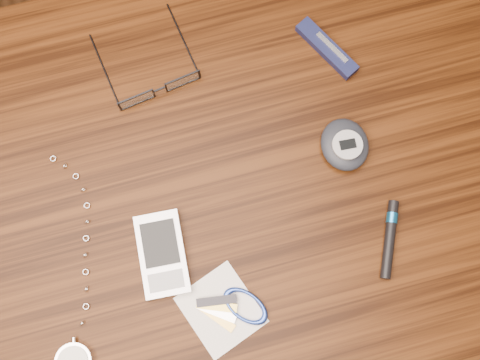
{
  "coord_description": "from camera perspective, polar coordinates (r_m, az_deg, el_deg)",
  "views": [
    {
      "loc": [
        0.0,
        -0.13,
        1.5
      ],
      "look_at": [
        0.05,
        0.03,
        0.76
      ],
      "focal_mm": 45.0,
      "sensor_mm": 36.0,
      "label": 1
    }
  ],
  "objects": [
    {
      "name": "notepad_keys",
      "position": [
        0.74,
        -0.65,
        -12.01
      ],
      "size": [
        0.12,
        0.11,
        0.01
      ],
      "color": "white",
      "rests_on": "desk"
    },
    {
      "name": "desk",
      "position": [
        0.86,
        -2.51,
        -4.32
      ],
      "size": [
        1.0,
        0.7,
        0.75
      ],
      "color": "#391B09",
      "rests_on": "ground"
    },
    {
      "name": "ground",
      "position": [
        1.5,
        -1.45,
        -7.97
      ],
      "size": [
        3.8,
        3.8,
        0.0
      ],
      "primitive_type": "plane",
      "color": "#472814",
      "rests_on": "ground"
    },
    {
      "name": "pda_phone",
      "position": [
        0.75,
        -7.38,
        -6.99
      ],
      "size": [
        0.06,
        0.11,
        0.02
      ],
      "color": "#B2B2B6",
      "rests_on": "desk"
    },
    {
      "name": "pedometer",
      "position": [
        0.78,
        9.91,
        3.32
      ],
      "size": [
        0.07,
        0.07,
        0.03
      ],
      "color": "#1F232A",
      "rests_on": "desk"
    },
    {
      "name": "pocket_watch",
      "position": [
        0.77,
        -15.45,
        -15.64
      ],
      "size": [
        0.08,
        0.28,
        0.01
      ],
      "color": "silver",
      "rests_on": "desk"
    },
    {
      "name": "pocket_knife",
      "position": [
        0.83,
        8.24,
        12.26
      ],
      "size": [
        0.06,
        0.1,
        0.01
      ],
      "color": "#14163E",
      "rests_on": "desk"
    },
    {
      "name": "eyeglasses",
      "position": [
        0.8,
        -7.79,
        8.83
      ],
      "size": [
        0.13,
        0.13,
        0.03
      ],
      "color": "black",
      "rests_on": "desk"
    },
    {
      "name": "black_blue_pen",
      "position": [
        0.77,
        14.03,
        -5.23
      ],
      "size": [
        0.05,
        0.09,
        0.01
      ],
      "color": "black",
      "rests_on": "desk"
    }
  ]
}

